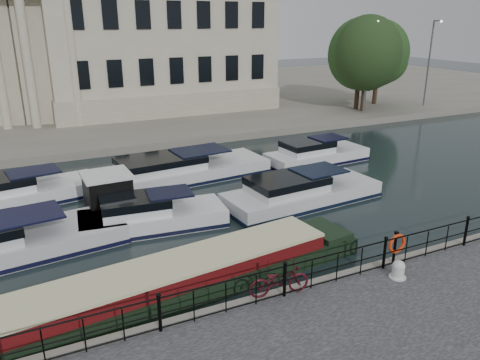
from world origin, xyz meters
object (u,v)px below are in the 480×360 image
Objects in this scene: bicycle at (279,280)px; life_ring_post at (397,244)px; harbour_hut at (108,197)px; narrowboat at (148,294)px; mooring_bollard at (398,270)px.

life_ring_post reaches higher than bicycle.
bicycle is at bearing -72.85° from harbour_hut.
narrowboat is 7.76m from harbour_hut.
narrowboat is at bearing 159.12° from mooring_bollard.
mooring_bollard is at bearing -92.65° from bicycle.
harbour_hut is (-3.40, 9.84, -0.11)m from bicycle.
bicycle is 10.41m from harbour_hut.
bicycle reaches higher than mooring_bollard.
mooring_bollard is 13.07m from harbour_hut.
bicycle reaches higher than narrowboat.
mooring_bollard is 0.53× the size of life_ring_post.
bicycle is 0.12× the size of narrowboat.
harbour_hut is at bearing 129.28° from life_ring_post.
life_ring_post reaches higher than narrowboat.
narrowboat is 5.61× the size of harbour_hut.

